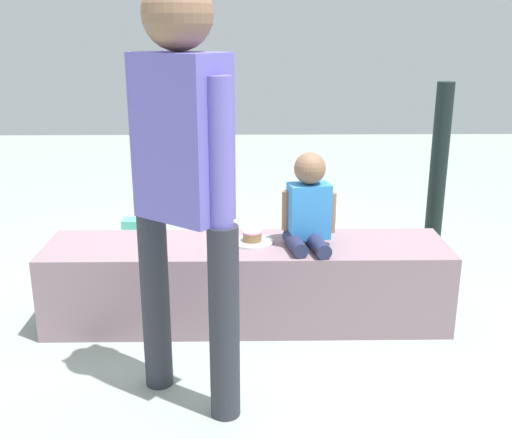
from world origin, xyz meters
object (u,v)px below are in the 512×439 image
child_seated (309,206)px  water_bottle_near_gift (217,233)px  adult_standing (184,165)px  party_cup_red (253,255)px  gift_bag (141,236)px  water_bottle_far_side (115,257)px  handbag_black_leather (135,269)px  cake_plate (253,239)px  cake_box_white (332,240)px

child_seated → water_bottle_near_gift: 1.40m
adult_standing → party_cup_red: bearing=80.0°
gift_bag → party_cup_red: (0.78, -0.17, -0.08)m
adult_standing → water_bottle_far_side: adult_standing is taller
water_bottle_near_gift → handbag_black_leather: handbag_black_leather is taller
gift_bag → water_bottle_near_gift: 0.54m
adult_standing → cake_plate: 0.98m
party_cup_red → water_bottle_far_side: bearing=-170.2°
gift_bag → party_cup_red: 0.80m
water_bottle_far_side → handbag_black_leather: bearing=-50.7°
cake_plate → water_bottle_far_side: (-0.88, 0.67, -0.35)m
gift_bag → handbag_black_leather: (0.05, -0.53, -0.03)m
cake_box_white → party_cup_red: bearing=-158.2°
gift_bag → water_bottle_near_gift: size_ratio=1.37×
party_cup_red → child_seated: bearing=-72.0°
cake_plate → party_cup_red: size_ratio=2.03×
water_bottle_near_gift → cake_box_white: size_ratio=0.68×
water_bottle_far_side → cake_box_white: (1.46, 0.38, -0.03)m
adult_standing → handbag_black_leather: bearing=110.1°
adult_standing → cake_plate: adult_standing is taller
handbag_black_leather → adult_standing: bearing=-69.9°
adult_standing → cake_box_white: (0.85, 1.80, -0.94)m
cake_plate → cake_box_white: 1.26m
cake_plate → gift_bag: 1.30m
cake_plate → handbag_black_leather: (-0.72, 0.47, -0.36)m
child_seated → handbag_black_leather: size_ratio=1.74×
water_bottle_far_side → cake_box_white: bearing=14.6°
child_seated → handbag_black_leather: bearing=153.4°
handbag_black_leather → party_cup_red: bearing=26.2°
gift_bag → cake_plate: bearing=-52.3°
cake_plate → adult_standing: bearing=-109.8°
child_seated → party_cup_red: child_seated is taller
adult_standing → party_cup_red: 1.87m
gift_bag → cake_box_white: bearing=2.4°
child_seated → cake_plate: size_ratio=2.16×
gift_bag → water_bottle_near_gift: (0.52, 0.14, -0.03)m
child_seated → cake_box_white: (0.29, 1.09, -0.57)m
child_seated → cake_plate: bearing=173.2°
cake_plate → gift_bag: (-0.77, 1.00, -0.33)m
water_bottle_near_gift → cake_box_white: bearing=-5.9°
water_bottle_near_gift → water_bottle_far_side: water_bottle_far_side is taller
child_seated → water_bottle_near_gift: size_ratio=2.19×
party_cup_red → cake_box_white: size_ratio=0.34×
cake_plate → water_bottle_near_gift: cake_plate is taller
cake_plate → water_bottle_near_gift: size_ratio=1.02×
adult_standing → party_cup_red: adult_standing is taller
cake_plate → water_bottle_far_side: size_ratio=1.00×
child_seated → adult_standing: bearing=-128.0°
party_cup_red → cake_box_white: (0.57, 0.23, 0.02)m
cake_plate → water_bottle_far_side: bearing=142.7°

